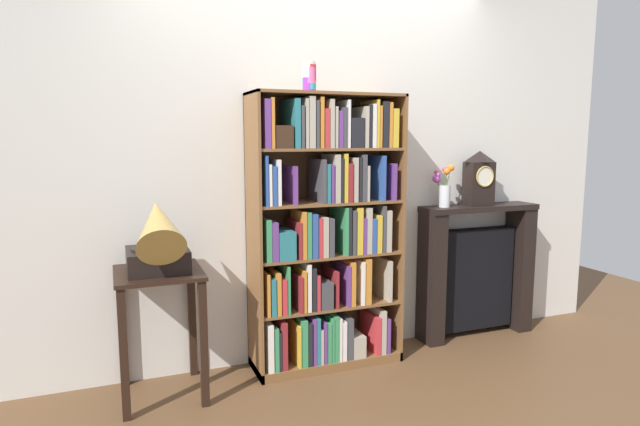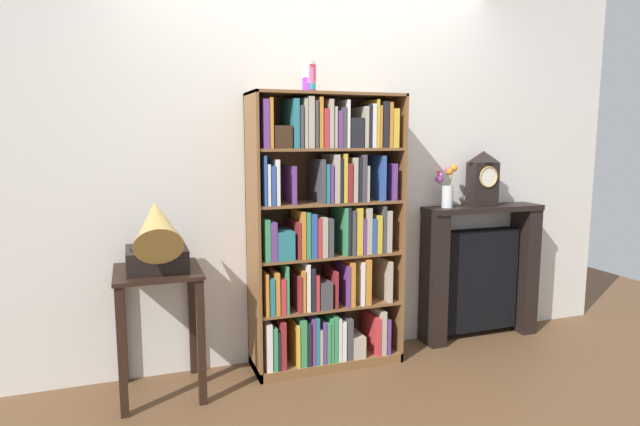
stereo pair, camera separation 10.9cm
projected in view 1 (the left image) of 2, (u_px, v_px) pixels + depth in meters
The scene contains 9 objects.
ground_plane at pixel (332, 370), 3.50m from camera, with size 7.61×6.40×0.02m, color brown.
wall_back at pixel (327, 166), 3.64m from camera, with size 4.61×0.08×2.60m, color silver.
bookshelf at pixel (324, 237), 3.46m from camera, with size 0.98×0.35×1.77m.
cup_stack at pixel (309, 77), 3.26m from camera, with size 0.09×0.08×0.18m.
side_table_left at pixel (160, 305), 3.06m from camera, with size 0.48×0.50×0.74m.
gramophone at pixel (158, 238), 2.93m from camera, with size 0.33×0.53×0.50m.
fireplace_mantel at pixel (475, 271), 4.05m from camera, with size 0.92×0.23×1.00m.
mantel_clock at pixel (479, 178), 3.92m from camera, with size 0.20×0.14×0.40m.
flower_vase at pixel (443, 187), 3.83m from camera, with size 0.16×0.14×0.31m.
Camera 1 is at (-1.29, -3.06, 1.49)m, focal length 30.11 mm.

